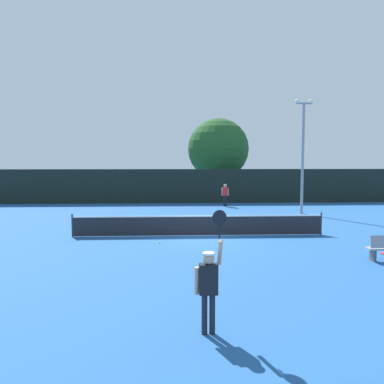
{
  "coord_description": "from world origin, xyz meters",
  "views": [
    {
      "loc": [
        -1.18,
        -18.03,
        3.56
      ],
      "look_at": [
        -0.14,
        3.51,
        1.79
      ],
      "focal_mm": 36.25,
      "sensor_mm": 36.0,
      "label": 1
    }
  ],
  "objects_px": {
    "player_receiving": "(225,193)",
    "large_tree": "(218,149)",
    "light_pole": "(303,149)",
    "player_serving": "(209,280)",
    "parked_car_mid": "(248,189)",
    "tennis_ball": "(159,242)",
    "parked_car_near": "(98,188)"
  },
  "relations": [
    {
      "from": "player_receiving",
      "to": "large_tree",
      "type": "xyz_separation_m",
      "value": [
        0.36,
        7.91,
        3.58
      ]
    },
    {
      "from": "light_pole",
      "to": "large_tree",
      "type": "bearing_deg",
      "value": 108.82
    },
    {
      "from": "player_serving",
      "to": "parked_car_mid",
      "type": "bearing_deg",
      "value": 77.56
    },
    {
      "from": "player_receiving",
      "to": "light_pole",
      "type": "distance_m",
      "value": 7.08
    },
    {
      "from": "tennis_ball",
      "to": "player_receiving",
      "type": "bearing_deg",
      "value": 70.73
    },
    {
      "from": "player_serving",
      "to": "player_receiving",
      "type": "xyz_separation_m",
      "value": [
        3.27,
        21.9,
        -0.07
      ]
    },
    {
      "from": "player_receiving",
      "to": "parked_car_near",
      "type": "distance_m",
      "value": 14.49
    },
    {
      "from": "player_serving",
      "to": "player_receiving",
      "type": "distance_m",
      "value": 22.14
    },
    {
      "from": "large_tree",
      "to": "parked_car_mid",
      "type": "height_order",
      "value": "large_tree"
    },
    {
      "from": "player_serving",
      "to": "parked_car_mid",
      "type": "relative_size",
      "value": 0.59
    },
    {
      "from": "player_serving",
      "to": "parked_car_near",
      "type": "distance_m",
      "value": 31.91
    },
    {
      "from": "large_tree",
      "to": "parked_car_near",
      "type": "bearing_deg",
      "value": 174.88
    },
    {
      "from": "player_serving",
      "to": "tennis_ball",
      "type": "bearing_deg",
      "value": 98.57
    },
    {
      "from": "tennis_ball",
      "to": "large_tree",
      "type": "xyz_separation_m",
      "value": [
        4.95,
        21.04,
        4.61
      ]
    },
    {
      "from": "player_serving",
      "to": "player_receiving",
      "type": "relative_size",
      "value": 1.49
    },
    {
      "from": "light_pole",
      "to": "large_tree",
      "type": "relative_size",
      "value": 0.99
    },
    {
      "from": "player_serving",
      "to": "parked_car_mid",
      "type": "height_order",
      "value": "player_serving"
    },
    {
      "from": "tennis_ball",
      "to": "parked_car_near",
      "type": "bearing_deg",
      "value": 107.1
    },
    {
      "from": "light_pole",
      "to": "parked_car_near",
      "type": "xyz_separation_m",
      "value": [
        -15.93,
        13.31,
        -3.54
      ]
    },
    {
      "from": "parked_car_near",
      "to": "large_tree",
      "type": "bearing_deg",
      "value": -13.37
    },
    {
      "from": "player_serving",
      "to": "large_tree",
      "type": "xyz_separation_m",
      "value": [
        3.63,
        29.81,
        3.51
      ]
    },
    {
      "from": "player_receiving",
      "to": "light_pole",
      "type": "relative_size",
      "value": 0.23
    },
    {
      "from": "player_serving",
      "to": "player_receiving",
      "type": "height_order",
      "value": "player_serving"
    },
    {
      "from": "parked_car_near",
      "to": "parked_car_mid",
      "type": "bearing_deg",
      "value": -12.97
    },
    {
      "from": "tennis_ball",
      "to": "player_serving",
      "type": "bearing_deg",
      "value": -81.43
    },
    {
      "from": "parked_car_mid",
      "to": "large_tree",
      "type": "bearing_deg",
      "value": -178.43
    },
    {
      "from": "parked_car_mid",
      "to": "player_serving",
      "type": "bearing_deg",
      "value": -97.78
    },
    {
      "from": "player_receiving",
      "to": "tennis_ball",
      "type": "xyz_separation_m",
      "value": [
        -4.59,
        -13.13,
        -1.02
      ]
    },
    {
      "from": "large_tree",
      "to": "parked_car_near",
      "type": "distance_m",
      "value": 12.41
    },
    {
      "from": "tennis_ball",
      "to": "large_tree",
      "type": "relative_size",
      "value": 0.01
    },
    {
      "from": "parked_car_near",
      "to": "parked_car_mid",
      "type": "distance_m",
      "value": 14.71
    },
    {
      "from": "light_pole",
      "to": "player_serving",
      "type": "bearing_deg",
      "value": -113.98
    }
  ]
}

